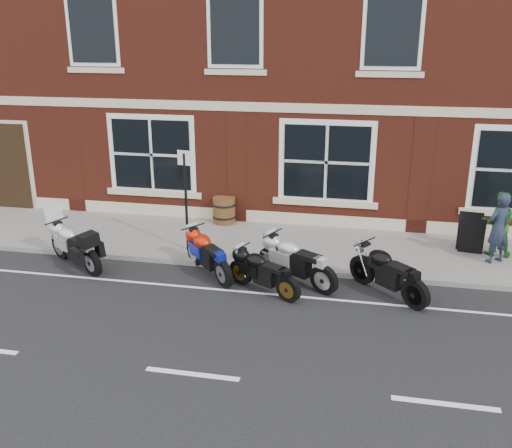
% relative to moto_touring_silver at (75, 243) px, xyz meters
% --- Properties ---
extents(ground, '(80.00, 80.00, 0.00)m').
position_rel_moto_touring_silver_xyz_m(ground, '(4.09, -0.82, -0.57)').
color(ground, black).
rests_on(ground, ground).
extents(sidewalk, '(30.00, 3.00, 0.12)m').
position_rel_moto_touring_silver_xyz_m(sidewalk, '(4.09, 2.18, -0.51)').
color(sidewalk, slate).
rests_on(sidewalk, ground).
extents(kerb, '(30.00, 0.16, 0.12)m').
position_rel_moto_touring_silver_xyz_m(kerb, '(4.09, 0.60, -0.51)').
color(kerb, slate).
rests_on(kerb, ground).
extents(pub_building, '(24.00, 12.00, 12.00)m').
position_rel_moto_touring_silver_xyz_m(pub_building, '(4.09, 9.68, 5.43)').
color(pub_building, '#602214').
rests_on(pub_building, ground).
extents(moto_touring_silver, '(1.85, 1.28, 1.40)m').
position_rel_moto_touring_silver_xyz_m(moto_touring_silver, '(0.00, 0.00, 0.00)').
color(moto_touring_silver, black).
rests_on(moto_touring_silver, ground).
extents(moto_sport_red, '(1.52, 1.64, 0.95)m').
position_rel_moto_touring_silver_xyz_m(moto_sport_red, '(3.26, 0.13, -0.03)').
color(moto_sport_red, black).
rests_on(moto_sport_red, ground).
extents(moto_sport_black, '(1.72, 1.06, 0.86)m').
position_rel_moto_touring_silver_xyz_m(moto_sport_black, '(4.66, -0.52, -0.07)').
color(moto_sport_black, black).
rests_on(moto_sport_black, ground).
extents(moto_sport_silver, '(1.92, 1.29, 0.98)m').
position_rel_moto_touring_silver_xyz_m(moto_sport_silver, '(5.29, 0.07, -0.00)').
color(moto_sport_silver, black).
rests_on(moto_sport_silver, ground).
extents(moto_naked_black, '(1.66, 1.60, 0.97)m').
position_rel_moto_touring_silver_xyz_m(moto_naked_black, '(7.26, -0.13, -0.01)').
color(moto_naked_black, black).
rests_on(moto_naked_black, ground).
extents(pedestrian_left, '(0.74, 0.70, 1.70)m').
position_rel_moto_touring_silver_xyz_m(pedestrian_left, '(9.80, 1.93, 0.40)').
color(pedestrian_left, '#1B2432').
rests_on(pedestrian_left, sidewalk).
extents(pedestrian_right, '(0.82, 0.66, 1.60)m').
position_rel_moto_touring_silver_xyz_m(pedestrian_right, '(9.89, 2.42, 0.35)').
color(pedestrian_right, '#1C5D1A').
rests_on(pedestrian_right, sidewalk).
extents(a_board_sign, '(0.63, 0.46, 0.97)m').
position_rel_moto_touring_silver_xyz_m(a_board_sign, '(9.31, 2.49, 0.03)').
color(a_board_sign, black).
rests_on(a_board_sign, sidewalk).
extents(barrel_planter, '(0.67, 0.67, 0.74)m').
position_rel_moto_touring_silver_xyz_m(barrel_planter, '(2.76, 3.48, -0.08)').
color(barrel_planter, '#542416').
rests_on(barrel_planter, sidewalk).
extents(parking_sign, '(0.36, 0.09, 2.53)m').
position_rel_moto_touring_silver_xyz_m(parking_sign, '(2.39, 1.26, 1.01)').
color(parking_sign, black).
rests_on(parking_sign, sidewalk).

